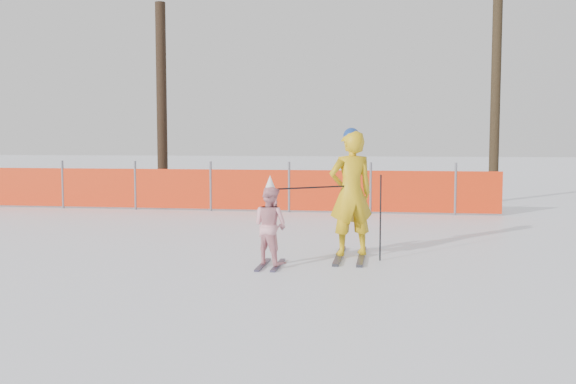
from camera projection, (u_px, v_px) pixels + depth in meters
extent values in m
plane|color=white|center=(283.00, 263.00, 9.34)|extent=(120.00, 120.00, 0.00)
cube|color=black|center=(339.00, 256.00, 9.83)|extent=(0.09, 1.56, 0.04)
cube|color=black|center=(362.00, 256.00, 9.77)|extent=(0.09, 1.56, 0.04)
imported|color=gold|center=(351.00, 193.00, 9.72)|extent=(0.81, 0.69, 1.89)
sphere|color=navy|center=(351.00, 136.00, 9.65)|extent=(0.25, 0.25, 0.25)
cube|color=black|center=(263.00, 265.00, 9.14)|extent=(0.09, 0.88, 0.03)
cube|color=black|center=(278.00, 265.00, 9.11)|extent=(0.09, 0.88, 0.03)
imported|color=pink|center=(270.00, 225.00, 9.08)|extent=(0.68, 0.63, 1.11)
cone|color=white|center=(270.00, 184.00, 9.03)|extent=(0.19, 0.19, 0.24)
cylinder|color=black|center=(380.00, 218.00, 9.48)|extent=(0.02, 0.02, 1.28)
cylinder|color=black|center=(312.00, 188.00, 9.37)|extent=(0.91, 0.72, 0.02)
cylinder|color=#595960|center=(63.00, 184.00, 16.76)|extent=(0.06, 0.06, 1.25)
cylinder|color=#595960|center=(135.00, 185.00, 16.45)|extent=(0.06, 0.06, 1.25)
cylinder|color=#595960|center=(211.00, 186.00, 16.14)|extent=(0.06, 0.06, 1.25)
cylinder|color=#595960|center=(289.00, 187.00, 15.83)|extent=(0.06, 0.06, 1.25)
cylinder|color=#595960|center=(371.00, 188.00, 15.52)|extent=(0.06, 0.06, 1.25)
cylinder|color=#595960|center=(455.00, 189.00, 15.21)|extent=(0.06, 0.06, 1.25)
cube|color=red|center=(193.00, 189.00, 16.22)|extent=(15.08, 0.03, 1.00)
cylinder|color=#2D2214|center=(496.00, 91.00, 18.32)|extent=(0.27, 0.27, 6.37)
cylinder|color=black|center=(162.00, 102.00, 18.98)|extent=(0.30, 0.30, 5.81)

